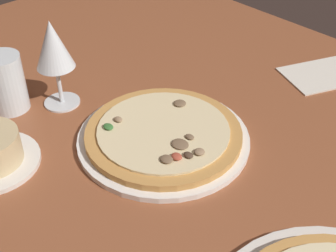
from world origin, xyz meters
TOP-DOWN VIEW (x-y plane):
  - dining_table at (0.00, 0.00)cm, footprint 150.00×110.00cm
  - pizza_main at (0.65, 1.50)cm, footprint 29.53×29.53cm
  - wine_glass_near at (22.45, 7.96)cm, footprint 7.03×7.03cm
  - water_glass at (27.71, 15.89)cm, footprint 7.15×7.15cm
  - paper_menu at (-6.62, -39.35)cm, footprint 17.87×22.20cm

SIDE VIEW (x-z plane):
  - dining_table at x=0.00cm, z-range 0.00..4.00cm
  - paper_menu at x=-6.62cm, z-range 4.00..4.30cm
  - pizza_main at x=0.65cm, z-range 3.52..6.89cm
  - water_glass at x=27.71cm, z-range 3.37..14.29cm
  - wine_glass_near at x=22.45cm, z-range 7.28..24.28cm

